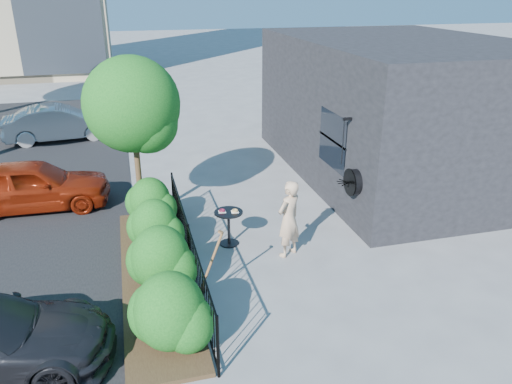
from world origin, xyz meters
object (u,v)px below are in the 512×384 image
object	(u,v)px
cafe_table	(229,222)
car_silver	(60,123)
woman	(289,219)
car_red	(32,185)
patio_tree	(135,111)
shovel	(210,269)

from	to	relation	value
cafe_table	car_silver	size ratio (longest dim) A/B	0.22
cafe_table	woman	size ratio (longest dim) A/B	0.50
car_red	car_silver	bearing A→B (deg)	1.11
woman	cafe_table	bearing A→B (deg)	-66.66
patio_tree	shovel	xyz separation A→B (m)	(0.98, -3.69, -2.15)
cafe_table	car_silver	world-z (taller)	car_silver
patio_tree	car_red	distance (m)	3.75
shovel	car_red	bearing A→B (deg)	125.71
woman	car_red	world-z (taller)	woman
car_red	cafe_table	bearing A→B (deg)	-123.71
cafe_table	shovel	size ratio (longest dim) A/B	0.61
car_silver	cafe_table	bearing A→B (deg)	-161.95
cafe_table	woman	world-z (taller)	woman
patio_tree	woman	size ratio (longest dim) A/B	2.31
cafe_table	car_silver	bearing A→B (deg)	114.39
patio_tree	shovel	world-z (taller)	patio_tree
woman	patio_tree	bearing A→B (deg)	-73.10
woman	car_red	xyz separation A→B (m)	(-5.61, 4.01, -0.20)
woman	car_red	size ratio (longest dim) A/B	0.45
shovel	car_red	distance (m)	6.35
woman	shovel	size ratio (longest dim) A/B	1.22
patio_tree	car_red	xyz separation A→B (m)	(-2.73, 1.47, -2.11)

